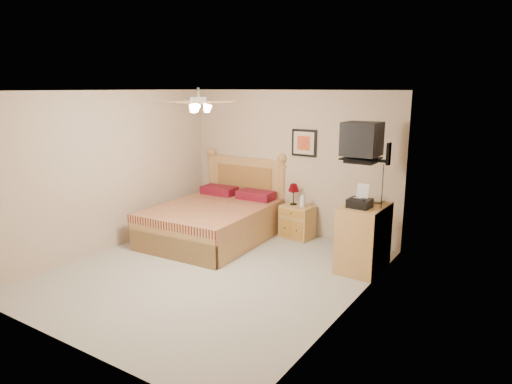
{
  "coord_description": "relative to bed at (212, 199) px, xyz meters",
  "views": [
    {
      "loc": [
        3.76,
        -4.72,
        2.54
      ],
      "look_at": [
        0.15,
        0.9,
        1.01
      ],
      "focal_mm": 32.0,
      "sensor_mm": 36.0,
      "label": 1
    }
  ],
  "objects": [
    {
      "name": "ceiling_fan",
      "position": [
        0.88,
        -1.32,
        1.65
      ],
      "size": [
        1.14,
        1.14,
        0.28
      ],
      "primitive_type": null,
      "color": "white",
      "rests_on": "ceiling"
    },
    {
      "name": "ceiling",
      "position": [
        0.88,
        -1.12,
        1.79
      ],
      "size": [
        4.0,
        4.5,
        0.04
      ],
      "primitive_type": "cube",
      "color": "white",
      "rests_on": "ground"
    },
    {
      "name": "nightstand",
      "position": [
        1.16,
        0.88,
        -0.42
      ],
      "size": [
        0.55,
        0.43,
        0.57
      ],
      "primitive_type": "cube",
      "rotation": [
        0.0,
        0.0,
        -0.07
      ],
      "color": "tan",
      "rests_on": "ground"
    },
    {
      "name": "framed_picture",
      "position": [
        1.15,
        1.11,
        0.91
      ],
      "size": [
        0.46,
        0.04,
        0.46
      ],
      "primitive_type": "cube",
      "color": "black",
      "rests_on": "wall_back"
    },
    {
      "name": "magazine_lower",
      "position": [
        2.56,
        0.41,
        0.25
      ],
      "size": [
        0.27,
        0.31,
        0.02
      ],
      "primitive_type": "imported",
      "rotation": [
        0.0,
        0.0,
        0.36
      ],
      "color": "beige",
      "rests_on": "dresser"
    },
    {
      "name": "bed",
      "position": [
        0.0,
        0.0,
        0.0
      ],
      "size": [
        1.77,
        2.26,
        1.41
      ],
      "primitive_type": null,
      "rotation": [
        0.0,
        0.0,
        0.05
      ],
      "color": "#9F6A43",
      "rests_on": "ground"
    },
    {
      "name": "magazine_upper",
      "position": [
        2.57,
        0.41,
        0.27
      ],
      "size": [
        0.25,
        0.31,
        0.02
      ],
      "primitive_type": "imported",
      "rotation": [
        0.0,
        0.0,
        -0.13
      ],
      "color": "tan",
      "rests_on": "magazine_lower"
    },
    {
      "name": "fax_machine",
      "position": [
        2.58,
        -0.02,
        0.39
      ],
      "size": [
        0.3,
        0.32,
        0.31
      ],
      "primitive_type": null,
      "rotation": [
        0.0,
        0.0,
        -0.03
      ],
      "color": "black",
      "rests_on": "dresser"
    },
    {
      "name": "wall_front",
      "position": [
        0.88,
        -3.37,
        0.54
      ],
      "size": [
        4.0,
        0.04,
        2.5
      ],
      "primitive_type": "cube",
      "color": "tan",
      "rests_on": "ground"
    },
    {
      "name": "lotion_bottle",
      "position": [
        1.28,
        0.84,
        -0.01
      ],
      "size": [
        0.1,
        0.1,
        0.26
      ],
      "primitive_type": "imported",
      "rotation": [
        0.0,
        0.0,
        0.0
      ],
      "color": "silver",
      "rests_on": "nightstand"
    },
    {
      "name": "wall_left",
      "position": [
        -1.12,
        -1.12,
        0.54
      ],
      "size": [
        0.04,
        4.5,
        2.5
      ],
      "primitive_type": "cube",
      "color": "tan",
      "rests_on": "ground"
    },
    {
      "name": "wall_tv",
      "position": [
        2.63,
        0.22,
        1.1
      ],
      "size": [
        0.56,
        0.46,
        0.58
      ],
      "primitive_type": null,
      "color": "black",
      "rests_on": "wall_right"
    },
    {
      "name": "wall_right",
      "position": [
        2.88,
        -1.12,
        0.54
      ],
      "size": [
        0.04,
        4.5,
        2.5
      ],
      "primitive_type": "cube",
      "color": "tan",
      "rests_on": "ground"
    },
    {
      "name": "wall_back",
      "position": [
        0.88,
        1.13,
        0.54
      ],
      "size": [
        4.0,
        0.04,
        2.5
      ],
      "primitive_type": "cube",
      "color": "tan",
      "rests_on": "ground"
    },
    {
      "name": "dresser",
      "position": [
        2.61,
        0.13,
        -0.23
      ],
      "size": [
        0.57,
        0.81,
        0.94
      ],
      "primitive_type": "cube",
      "rotation": [
        0.0,
        0.0,
        -0.01
      ],
      "color": "#AC7744",
      "rests_on": "ground"
    },
    {
      "name": "table_lamp",
      "position": [
        1.07,
        0.91,
        0.05
      ],
      "size": [
        0.23,
        0.23,
        0.37
      ],
      "primitive_type": null,
      "rotation": [
        0.0,
        0.0,
        0.15
      ],
      "color": "#530108",
      "rests_on": "nightstand"
    },
    {
      "name": "floor",
      "position": [
        0.88,
        -1.12,
        -0.71
      ],
      "size": [
        4.5,
        4.5,
        0.0
      ],
      "primitive_type": "plane",
      "color": "#9E9A8F",
      "rests_on": "ground"
    }
  ]
}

